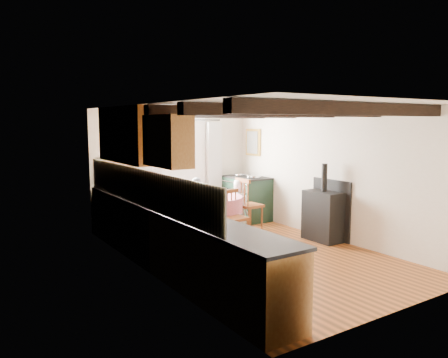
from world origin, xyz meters
TOP-DOWN VIEW (x-y plane):
  - floor at (0.00, 0.00)m, footprint 3.60×5.50m
  - ceiling at (0.00, 0.00)m, footprint 3.60×5.50m
  - wall_back at (0.00, 2.75)m, footprint 3.60×0.00m
  - wall_front at (0.00, -2.75)m, footprint 3.60×0.00m
  - wall_left at (-1.80, 0.00)m, footprint 0.00×5.50m
  - wall_right at (1.80, 0.00)m, footprint 0.00×5.50m
  - beam_a at (0.00, -2.00)m, footprint 3.60×0.16m
  - beam_b at (0.00, -1.00)m, footprint 3.60×0.16m
  - beam_c at (0.00, 0.00)m, footprint 3.60×0.16m
  - beam_d at (0.00, 1.00)m, footprint 3.60×0.16m
  - beam_e at (0.00, 2.00)m, footprint 3.60×0.16m
  - splash_left at (-1.78, 0.30)m, footprint 0.02×4.50m
  - splash_back at (-1.00, 2.73)m, footprint 1.40×0.02m
  - base_cabinet_left at (-1.50, 0.00)m, footprint 0.60×5.30m
  - base_cabinet_back at (-1.05, 2.45)m, footprint 1.30×0.60m
  - worktop_left at (-1.48, 0.00)m, footprint 0.64×5.30m
  - worktop_back at (-1.05, 2.43)m, footprint 1.30×0.64m
  - wall_cabinet_glass at (-1.63, 1.20)m, footprint 0.34×1.80m
  - wall_cabinet_solid at (-1.63, -0.30)m, footprint 0.34×0.90m
  - window_frame at (0.10, 2.73)m, footprint 1.34×0.03m
  - window_pane at (0.10, 2.74)m, footprint 1.20×0.01m
  - curtain_left at (-0.75, 2.65)m, footprint 0.35×0.10m
  - curtain_right at (0.95, 2.65)m, footprint 0.35×0.10m
  - curtain_rod at (0.10, 2.65)m, footprint 2.00×0.03m
  - wall_picture at (1.77, 2.30)m, footprint 0.04×0.50m
  - wall_plate at (1.05, 2.72)m, footprint 0.30×0.02m
  - rug at (0.12, 1.44)m, footprint 1.63×1.27m
  - dining_table at (0.12, 1.44)m, footprint 1.22×1.22m
  - chair_near at (0.17, 0.71)m, footprint 0.44×0.45m
  - chair_left at (-0.78, 1.42)m, footprint 0.53×0.52m
  - chair_right at (0.99, 1.37)m, footprint 0.49×0.47m
  - aga_range at (1.47, 2.11)m, footprint 0.69×1.06m
  - cast_iron_stove at (1.58, -0.09)m, footprint 0.42×0.71m
  - child_far at (0.12, 2.04)m, footprint 0.42×0.31m
  - child_right at (0.83, 1.50)m, footprint 0.39×0.54m
  - bowl_a at (0.04, 1.36)m, footprint 0.28×0.28m
  - bowl_b at (0.42, 1.57)m, footprint 0.22×0.22m
  - cup at (-0.06, 1.63)m, footprint 0.15×0.15m
  - canister_tall at (-1.41, 2.49)m, footprint 0.13×0.13m
  - canister_wide at (-0.96, 2.57)m, footprint 0.18×0.18m

SIDE VIEW (x-z plane):
  - floor at x=0.00m, z-range 0.00..0.00m
  - rug at x=0.12m, z-range 0.00..0.01m
  - dining_table at x=0.12m, z-range 0.00..0.74m
  - base_cabinet_left at x=-1.50m, z-range 0.00..0.88m
  - base_cabinet_back at x=-1.05m, z-range 0.00..0.88m
  - chair_near at x=0.17m, z-range 0.00..0.95m
  - aga_range at x=1.47m, z-range 0.00..0.98m
  - chair_left at x=-0.78m, z-range 0.00..0.99m
  - child_right at x=0.83m, z-range 0.00..1.02m
  - child_far at x=0.12m, z-range 0.00..1.04m
  - chair_right at x=0.99m, z-range 0.00..1.05m
  - cast_iron_stove at x=1.58m, z-range 0.00..1.41m
  - bowl_a at x=0.04m, z-range 0.74..0.79m
  - bowl_b at x=0.42m, z-range 0.74..0.80m
  - cup at x=-0.06m, z-range 0.74..0.84m
  - worktop_left at x=-1.48m, z-range 0.88..0.92m
  - worktop_back at x=-1.05m, z-range 0.88..0.92m
  - canister_wide at x=-0.96m, z-range 0.92..1.12m
  - canister_tall at x=-1.41m, z-range 0.92..1.14m
  - curtain_left at x=-0.75m, z-range 0.05..2.15m
  - curtain_right at x=0.95m, z-range 0.05..2.15m
  - wall_back at x=0.00m, z-range 0.00..2.40m
  - wall_front at x=0.00m, z-range 0.00..2.40m
  - wall_left at x=-1.80m, z-range 0.00..2.40m
  - wall_right at x=1.80m, z-range 0.00..2.40m
  - splash_left at x=-1.78m, z-range 0.92..1.48m
  - splash_back at x=-1.00m, z-range 0.92..1.48m
  - window_frame at x=0.10m, z-range 0.83..2.37m
  - window_pane at x=0.10m, z-range 0.90..2.30m
  - wall_picture at x=1.77m, z-range 1.40..2.00m
  - wall_plate at x=1.05m, z-range 1.55..1.85m
  - wall_cabinet_solid at x=-1.63m, z-range 1.55..2.25m
  - wall_cabinet_glass at x=-1.63m, z-range 1.50..2.40m
  - curtain_rod at x=0.10m, z-range 2.19..2.22m
  - beam_a at x=0.00m, z-range 2.23..2.39m
  - beam_b at x=0.00m, z-range 2.23..2.39m
  - beam_c at x=0.00m, z-range 2.23..2.39m
  - beam_d at x=0.00m, z-range 2.23..2.39m
  - beam_e at x=0.00m, z-range 2.23..2.39m
  - ceiling at x=0.00m, z-range 2.40..2.40m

